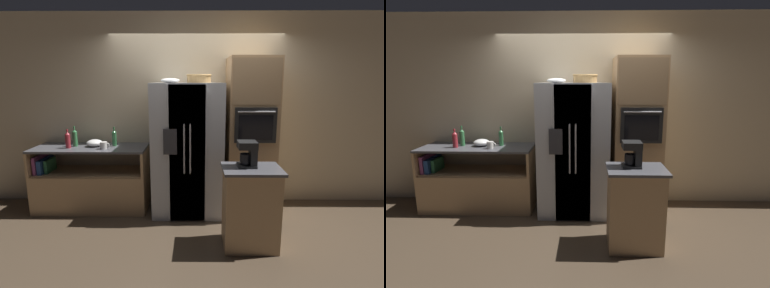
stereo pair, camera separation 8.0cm
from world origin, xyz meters
The scene contains 14 objects.
ground_plane centered at (0.00, 0.00, 0.00)m, with size 20.00×20.00×0.00m, color #4C3D2D.
wall_back centered at (0.00, 0.44, 1.40)m, with size 12.00×0.06×2.80m.
counter_left centered at (-1.52, 0.09, 0.33)m, with size 1.59×0.64×0.92m.
refrigerator centered at (-0.12, 0.01, 0.91)m, with size 0.96×0.81×1.82m.
wall_oven centered at (0.75, 0.06, 1.08)m, with size 0.65×0.74×2.15m.
island_counter centered at (0.60, -0.93, 0.46)m, with size 0.64×0.50×0.92m.
wicker_basket centered at (0.03, 0.09, 1.88)m, with size 0.34×0.34×0.11m.
fruit_bowl centered at (-0.35, 0.06, 1.85)m, with size 0.26×0.26×0.06m.
bottle_tall centered at (-1.74, 0.13, 1.05)m, with size 0.07×0.07×0.29m.
bottle_short centered at (-1.18, 0.16, 1.04)m, with size 0.06×0.06×0.28m.
bottle_wide centered at (-1.79, 0.01, 1.04)m, with size 0.07×0.07×0.27m.
mug centered at (-1.27, -0.04, 0.97)m, with size 0.13×0.10×0.10m.
mixing_bowl centered at (-1.46, 0.12, 0.97)m, with size 0.22×0.22×0.10m.
coffee_maker centered at (0.57, -0.88, 1.07)m, with size 0.20×0.21×0.28m.
Camera 2 is at (0.06, -4.05, 1.84)m, focal length 28.00 mm.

